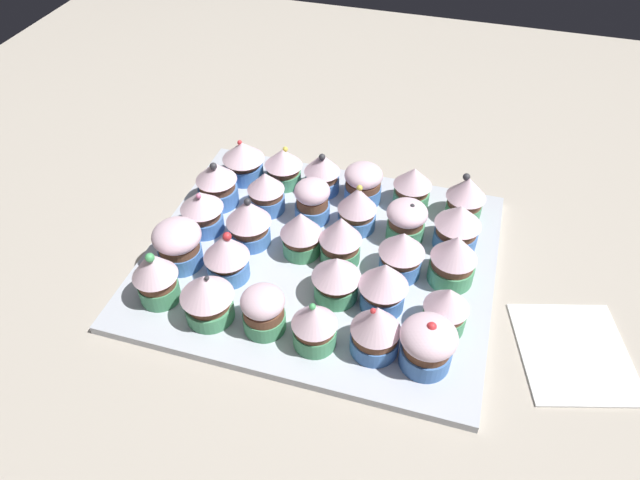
% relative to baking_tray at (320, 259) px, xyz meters
% --- Properties ---
extents(ground_plane, '(1.80, 1.80, 0.03)m').
position_rel_baking_tray_xyz_m(ground_plane, '(0.00, 0.00, -0.02)').
color(ground_plane, '#B2A899').
extents(baking_tray, '(0.48, 0.41, 0.01)m').
position_rel_baking_tray_xyz_m(baking_tray, '(0.00, 0.00, 0.00)').
color(baking_tray, silver).
rests_on(baking_tray, ground_plane).
extents(cupcake_0, '(0.06, 0.06, 0.08)m').
position_rel_baking_tray_xyz_m(cupcake_0, '(-0.18, -0.14, 0.04)').
color(cupcake_0, '#4C9E6B').
rests_on(cupcake_0, baking_tray).
extents(cupcake_1, '(0.06, 0.06, 0.07)m').
position_rel_baking_tray_xyz_m(cupcake_1, '(-0.10, -0.15, 0.04)').
color(cupcake_1, '#4C9E6B').
rests_on(cupcake_1, baking_tray).
extents(cupcake_2, '(0.06, 0.06, 0.06)m').
position_rel_baking_tray_xyz_m(cupcake_2, '(-0.03, -0.14, 0.04)').
color(cupcake_2, '#477AC6').
rests_on(cupcake_2, baking_tray).
extents(cupcake_3, '(0.06, 0.06, 0.07)m').
position_rel_baking_tray_xyz_m(cupcake_3, '(0.04, -0.14, 0.04)').
color(cupcake_3, '#477AC6').
rests_on(cupcake_3, baking_tray).
extents(cupcake_4, '(0.06, 0.06, 0.07)m').
position_rel_baking_tray_xyz_m(cupcake_4, '(0.10, -0.14, 0.04)').
color(cupcake_4, '#4C9E6B').
rests_on(cupcake_4, baking_tray).
extents(cupcake_5, '(0.07, 0.07, 0.07)m').
position_rel_baking_tray_xyz_m(cupcake_5, '(0.17, -0.14, 0.04)').
color(cupcake_5, '#477AC6').
rests_on(cupcake_5, baking_tray).
extents(cupcake_6, '(0.07, 0.07, 0.07)m').
position_rel_baking_tray_xyz_m(cupcake_6, '(-0.18, -0.08, 0.04)').
color(cupcake_6, '#477AC6').
rests_on(cupcake_6, baking_tray).
extents(cupcake_7, '(0.06, 0.06, 0.06)m').
position_rel_baking_tray_xyz_m(cupcake_7, '(-0.11, -0.07, 0.04)').
color(cupcake_7, '#4C9E6B').
rests_on(cupcake_7, baking_tray).
extents(cupcake_8, '(0.06, 0.06, 0.08)m').
position_rel_baking_tray_xyz_m(cupcake_8, '(-0.03, -0.07, 0.04)').
color(cupcake_8, '#477AC6').
rests_on(cupcake_8, baking_tray).
extents(cupcake_9, '(0.05, 0.05, 0.07)m').
position_rel_baking_tray_xyz_m(cupcake_9, '(0.03, -0.07, 0.04)').
color(cupcake_9, '#477AC6').
rests_on(cupcake_9, baking_tray).
extents(cupcake_10, '(0.06, 0.06, 0.07)m').
position_rel_baking_tray_xyz_m(cupcake_10, '(0.11, -0.07, 0.04)').
color(cupcake_10, '#477AC6').
rests_on(cupcake_10, baking_tray).
extents(cupcake_11, '(0.06, 0.06, 0.08)m').
position_rel_baking_tray_xyz_m(cupcake_11, '(0.18, -0.07, 0.04)').
color(cupcake_11, '#477AC6').
rests_on(cupcake_11, baking_tray).
extents(cupcake_12, '(0.06, 0.06, 0.08)m').
position_rel_baking_tray_xyz_m(cupcake_12, '(-0.18, -0.01, 0.05)').
color(cupcake_12, '#4C9E6B').
rests_on(cupcake_12, baking_tray).
extents(cupcake_13, '(0.06, 0.06, 0.07)m').
position_rel_baking_tray_xyz_m(cupcake_13, '(-0.11, -0.00, 0.04)').
color(cupcake_13, '#477AC6').
rests_on(cupcake_13, baking_tray).
extents(cupcake_14, '(0.06, 0.06, 0.08)m').
position_rel_baking_tray_xyz_m(cupcake_14, '(-0.03, -0.00, 0.05)').
color(cupcake_14, '#4C9E6B').
rests_on(cupcake_14, baking_tray).
extents(cupcake_15, '(0.06, 0.06, 0.07)m').
position_rel_baking_tray_xyz_m(cupcake_15, '(0.03, -0.00, 0.04)').
color(cupcake_15, '#4C9E6B').
rests_on(cupcake_15, baking_tray).
extents(cupcake_16, '(0.06, 0.06, 0.08)m').
position_rel_baking_tray_xyz_m(cupcake_16, '(0.10, -0.00, 0.05)').
color(cupcake_16, '#477AC6').
rests_on(cupcake_16, baking_tray).
extents(cupcake_17, '(0.06, 0.06, 0.07)m').
position_rel_baking_tray_xyz_m(cupcake_17, '(0.18, -0.01, 0.04)').
color(cupcake_17, '#477AC6').
rests_on(cupcake_17, baking_tray).
extents(cupcake_18, '(0.06, 0.06, 0.07)m').
position_rel_baking_tray_xyz_m(cupcake_18, '(-0.18, 0.08, 0.04)').
color(cupcake_18, '#4C9E6B').
rests_on(cupcake_18, baking_tray).
extents(cupcake_19, '(0.06, 0.06, 0.08)m').
position_rel_baking_tray_xyz_m(cupcake_19, '(-0.10, 0.07, 0.05)').
color(cupcake_19, '#477AC6').
rests_on(cupcake_19, baking_tray).
extents(cupcake_20, '(0.06, 0.06, 0.07)m').
position_rel_baking_tray_xyz_m(cupcake_20, '(-0.04, 0.07, 0.04)').
color(cupcake_20, '#4C9E6B').
rests_on(cupcake_20, baking_tray).
extents(cupcake_21, '(0.06, 0.06, 0.08)m').
position_rel_baking_tray_xyz_m(cupcake_21, '(0.11, 0.07, 0.04)').
color(cupcake_21, '#477AC6').
rests_on(cupcake_21, baking_tray).
extents(cupcake_22, '(0.07, 0.07, 0.07)m').
position_rel_baking_tray_xyz_m(cupcake_22, '(0.18, 0.07, 0.04)').
color(cupcake_22, '#477AC6').
rests_on(cupcake_22, baking_tray).
extents(cupcake_23, '(0.07, 0.07, 0.07)m').
position_rel_baking_tray_xyz_m(cupcake_23, '(-0.17, 0.14, 0.04)').
color(cupcake_23, '#477AC6').
rests_on(cupcake_23, baking_tray).
extents(cupcake_24, '(0.06, 0.06, 0.08)m').
position_rel_baking_tray_xyz_m(cupcake_24, '(-0.11, 0.13, 0.04)').
color(cupcake_24, '#477AC6').
rests_on(cupcake_24, baking_tray).
extents(cupcake_25, '(0.06, 0.06, 0.07)m').
position_rel_baking_tray_xyz_m(cupcake_25, '(-0.04, 0.15, 0.04)').
color(cupcake_25, '#4C9E6B').
rests_on(cupcake_25, baking_tray).
extents(cupcake_26, '(0.05, 0.05, 0.06)m').
position_rel_baking_tray_xyz_m(cupcake_26, '(0.03, 0.14, 0.04)').
color(cupcake_26, '#4C9E6B').
rests_on(cupcake_26, baking_tray).
extents(cupcake_27, '(0.07, 0.07, 0.07)m').
position_rel_baking_tray_xyz_m(cupcake_27, '(0.10, 0.14, 0.04)').
color(cupcake_27, '#4C9E6B').
rests_on(cupcake_27, baking_tray).
extents(cupcake_28, '(0.06, 0.06, 0.09)m').
position_rel_baking_tray_xyz_m(cupcake_28, '(0.18, 0.13, 0.05)').
color(cupcake_28, '#4C9E6B').
rests_on(cupcake_28, baking_tray).
extents(napkin, '(0.17, 0.18, 0.01)m').
position_rel_baking_tray_xyz_m(napkin, '(-0.34, 0.06, -0.00)').
color(napkin, white).
rests_on(napkin, ground_plane).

